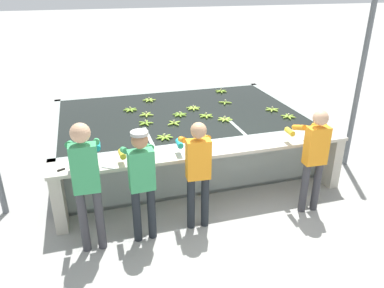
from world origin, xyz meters
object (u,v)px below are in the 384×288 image
worker_1 (141,176)px  worker_2 (198,166)px  banana_bunch_floating_10 (149,100)px  worker_0 (86,176)px  support_post_right (360,81)px  banana_bunch_floating_7 (225,119)px  worker_3 (314,152)px  banana_bunch_floating_5 (193,108)px  banana_bunch_floating_3 (225,102)px  banana_bunch_floating_9 (174,123)px  banana_bunch_floating_1 (180,114)px  banana_bunch_floating_13 (164,137)px  knife_0 (66,168)px  banana_bunch_floating_2 (146,123)px  banana_bunch_floating_12 (288,116)px  banana_bunch_floating_6 (146,115)px  banana_bunch_floating_11 (130,110)px  knife_1 (100,166)px  banana_bunch_floating_0 (272,109)px  banana_bunch_floating_8 (221,91)px  banana_bunch_floating_4 (206,116)px

worker_1 → worker_2: 0.77m
banana_bunch_floating_10 → worker_0: bearing=-113.1°
support_post_right → banana_bunch_floating_7: bearing=165.8°
worker_3 → banana_bunch_floating_5: (-1.08, 2.43, -0.02)m
banana_bunch_floating_3 → banana_bunch_floating_9: same height
support_post_right → worker_1: bearing=-164.9°
banana_bunch_floating_1 → banana_bunch_floating_13: 1.09m
banana_bunch_floating_1 → knife_0: (-1.99, -1.60, -0.01)m
banana_bunch_floating_2 → banana_bunch_floating_12: bearing=-9.0°
banana_bunch_floating_5 → banana_bunch_floating_13: size_ratio=1.00×
worker_2 → banana_bunch_floating_10: size_ratio=5.57×
banana_bunch_floating_2 → banana_bunch_floating_6: same height
worker_1 → banana_bunch_floating_11: size_ratio=5.57×
banana_bunch_floating_2 → banana_bunch_floating_5: bearing=27.6°
banana_bunch_floating_7 → support_post_right: support_post_right is taller
knife_1 → banana_bunch_floating_3: bearing=38.9°
banana_bunch_floating_1 → banana_bunch_floating_5: (0.34, 0.28, 0.00)m
worker_3 → banana_bunch_floating_13: size_ratio=5.70×
banana_bunch_floating_0 → banana_bunch_floating_12: 0.45m
worker_0 → worker_1: size_ratio=1.12×
worker_0 → support_post_right: bearing=13.2°
banana_bunch_floating_0 → banana_bunch_floating_13: 2.38m
worker_1 → banana_bunch_floating_6: size_ratio=5.69×
knife_1 → knife_0: bearing=170.2°
worker_2 → banana_bunch_floating_8: 3.64m
banana_bunch_floating_9 → banana_bunch_floating_13: same height
banana_bunch_floating_6 → worker_3: bearing=-49.1°
banana_bunch_floating_1 → banana_bunch_floating_9: same height
banana_bunch_floating_5 → banana_bunch_floating_7: bearing=-64.4°
banana_bunch_floating_0 → banana_bunch_floating_13: same height
worker_1 → support_post_right: (4.02, 1.08, 0.66)m
banana_bunch_floating_5 → support_post_right: (2.61, -1.32, 0.67)m
banana_bunch_floating_4 → banana_bunch_floating_9: 0.68m
banana_bunch_floating_3 → banana_bunch_floating_4: size_ratio=0.94×
worker_3 → banana_bunch_floating_1: worker_3 is taller
banana_bunch_floating_4 → banana_bunch_floating_13: (-0.95, -0.76, -0.00)m
banana_bunch_floating_5 → banana_bunch_floating_7: 0.83m
worker_0 → banana_bunch_floating_13: worker_0 is taller
banana_bunch_floating_7 → knife_0: 2.92m
banana_bunch_floating_7 → banana_bunch_floating_10: (-1.08, 1.50, 0.00)m
banana_bunch_floating_11 → banana_bunch_floating_3: bearing=-2.7°
banana_bunch_floating_12 → support_post_right: size_ratio=0.09×
worker_1 → knife_0: 1.06m
banana_bunch_floating_5 → knife_0: (-2.33, -1.88, -0.01)m
worker_2 → worker_3: worker_3 is taller
banana_bunch_floating_2 → support_post_right: size_ratio=0.09×
worker_3 → banana_bunch_floating_0: bearing=79.9°
banana_bunch_floating_0 → banana_bunch_floating_6: size_ratio=1.02×
banana_bunch_floating_4 → support_post_right: (2.51, -0.84, 0.67)m
banana_bunch_floating_12 → banana_bunch_floating_5: bearing=148.1°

